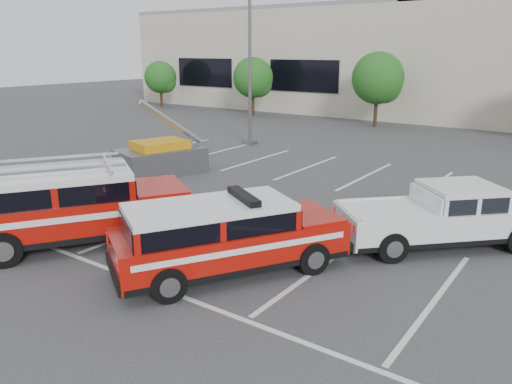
# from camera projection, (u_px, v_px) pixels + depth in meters

# --- Properties ---
(ground) EXTENTS (120.00, 120.00, 0.00)m
(ground) POSITION_uv_depth(u_px,v_px,m) (228.00, 244.00, 13.22)
(ground) COLOR #363639
(ground) RESTS_ON ground
(stall_markings) EXTENTS (23.00, 15.00, 0.01)m
(stall_markings) POSITION_uv_depth(u_px,v_px,m) (311.00, 203.00, 16.75)
(stall_markings) COLOR silver
(stall_markings) RESTS_ON ground
(convention_building) EXTENTS (60.00, 16.99, 13.20)m
(convention_building) POSITION_uv_depth(u_px,v_px,m) (498.00, 53.00, 36.79)
(convention_building) COLOR beige
(convention_building) RESTS_ON ground
(tree_far_left) EXTENTS (2.77, 2.77, 3.99)m
(tree_far_left) POSITION_uv_depth(u_px,v_px,m) (162.00, 78.00, 43.67)
(tree_far_left) COLOR #3F2B19
(tree_far_left) RESTS_ON ground
(tree_left) EXTENTS (3.07, 3.07, 4.42)m
(tree_left) POSITION_uv_depth(u_px,v_px,m) (254.00, 79.00, 38.03)
(tree_left) COLOR #3F2B19
(tree_left) RESTS_ON ground
(tree_mid_left) EXTENTS (3.37, 3.37, 4.85)m
(tree_mid_left) POSITION_uv_depth(u_px,v_px,m) (379.00, 80.00, 32.39)
(tree_mid_left) COLOR #3F2B19
(tree_mid_left) RESTS_ON ground
(light_pole_left) EXTENTS (0.90, 0.60, 10.24)m
(light_pole_left) POSITION_uv_depth(u_px,v_px,m) (250.00, 45.00, 25.65)
(light_pole_left) COLOR #59595E
(light_pole_left) RESTS_ON ground
(fire_chief_suv) EXTENTS (4.35, 5.48, 1.85)m
(fire_chief_suv) POSITION_uv_depth(u_px,v_px,m) (226.00, 241.00, 11.39)
(fire_chief_suv) COLOR #9E0F07
(fire_chief_suv) RESTS_ON ground
(white_pickup) EXTENTS (5.04, 5.04, 1.63)m
(white_pickup) POSITION_uv_depth(u_px,v_px,m) (442.00, 221.00, 13.01)
(white_pickup) COLOR silver
(white_pickup) RESTS_ON ground
(ladder_suv) EXTENTS (4.91, 5.93, 2.22)m
(ladder_suv) POSITION_uv_depth(u_px,v_px,m) (75.00, 211.00, 13.12)
(ladder_suv) COLOR #9E0F07
(ladder_suv) RESTS_ON ground
(utility_rig) EXTENTS (3.89, 3.86, 3.08)m
(utility_rig) POSITION_uv_depth(u_px,v_px,m) (158.00, 158.00, 20.69)
(utility_rig) COLOR #59595E
(utility_rig) RESTS_ON ground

